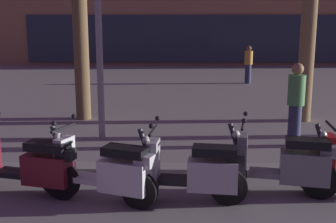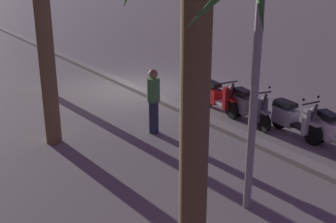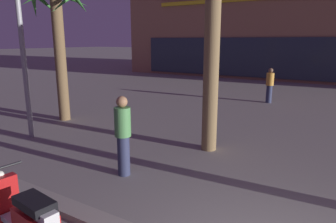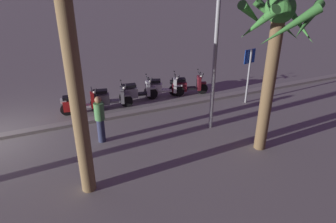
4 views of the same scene
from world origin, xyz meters
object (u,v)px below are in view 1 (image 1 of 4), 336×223
Objects in this scene: scooter_maroon_second_in_line at (29,166)px; pedestrian_window_shopping at (248,64)px; scooter_grey_last_in_row at (285,165)px; scooter_white_far_back at (105,172)px; scooter_silver_gap_after_mid at (194,172)px; pedestrian_strolling_near_curb at (296,103)px.

pedestrian_window_shopping is (5.18, 12.16, 0.38)m from scooter_maroon_second_in_line.
scooter_grey_last_in_row is 1.13× the size of pedestrian_window_shopping.
scooter_silver_gap_after_mid is at bearing 1.07° from scooter_white_far_back.
scooter_silver_gap_after_mid is 3.61m from pedestrian_strolling_near_curb.
scooter_white_far_back is (1.14, -0.24, 0.00)m from scooter_maroon_second_in_line.
scooter_silver_gap_after_mid is at bearing -127.19° from pedestrian_strolling_near_curb.
pedestrian_strolling_near_curb is at bearing 52.81° from scooter_silver_gap_after_mid.
pedestrian_window_shopping is 0.93× the size of pedestrian_strolling_near_curb.
scooter_white_far_back is at bearing -108.06° from pedestrian_window_shopping.
scooter_white_far_back is at bearing -178.93° from scooter_silver_gap_after_mid.
scooter_white_far_back is at bearing -173.22° from scooter_grey_last_in_row.
scooter_maroon_second_in_line is at bearing -113.08° from pedestrian_window_shopping.
scooter_silver_gap_after_mid is 1.35m from scooter_grey_last_in_row.
scooter_grey_last_in_row is at bearing 0.97° from scooter_maroon_second_in_line.
pedestrian_strolling_near_curb is (4.53, 2.63, 0.45)m from scooter_maroon_second_in_line.
scooter_silver_gap_after_mid is 12.70m from pedestrian_window_shopping.
scooter_maroon_second_in_line and scooter_white_far_back have the same top height.
scooter_grey_last_in_row is 12.20m from pedestrian_window_shopping.
scooter_grey_last_in_row is 1.05× the size of pedestrian_strolling_near_curb.
scooter_silver_gap_after_mid is (1.23, 0.02, -0.01)m from scooter_white_far_back.
scooter_maroon_second_in_line is 1.16× the size of pedestrian_window_shopping.
scooter_white_far_back is 13.05m from pedestrian_window_shopping.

